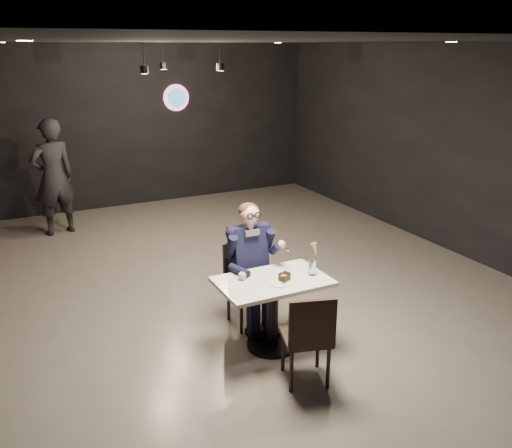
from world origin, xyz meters
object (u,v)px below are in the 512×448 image
main_table (272,314)px  chair_far (249,285)px  chair_near (306,335)px  sundae_glass (312,267)px  seated_man (249,263)px  passerby (53,177)px

main_table → chair_far: chair_far is taller
chair_far → chair_near: (0.00, -1.19, 0.00)m
main_table → sundae_glass: bearing=-9.6°
main_table → chair_near: (0.00, -0.64, 0.09)m
chair_far → sundae_glass: size_ratio=5.80×
main_table → seated_man: seated_man is taller
main_table → chair_far: (0.00, 0.55, 0.09)m
chair_far → sundae_glass: (0.42, -0.62, 0.37)m
main_table → chair_near: 0.65m
main_table → sundae_glass: (0.42, -0.07, 0.45)m
seated_man → passerby: size_ratio=0.76×
chair_near → passerby: size_ratio=0.49×
chair_far → passerby: (-1.47, 4.16, 0.48)m
chair_near → seated_man: size_ratio=0.64×
chair_far → seated_man: seated_man is taller
chair_far → seated_man: size_ratio=0.64×
passerby → seated_man: bearing=96.5°
chair_far → passerby: bearing=109.5°
sundae_glass → passerby: 5.14m
main_table → sundae_glass: sundae_glass is taller
main_table → chair_far: 0.56m
sundae_glass → passerby: size_ratio=0.08×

